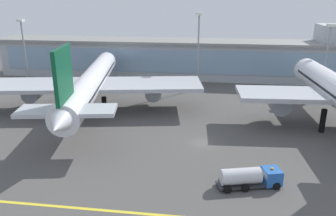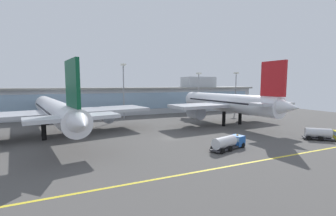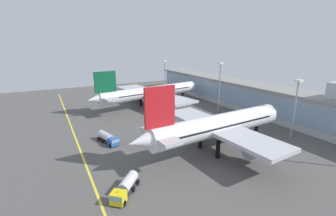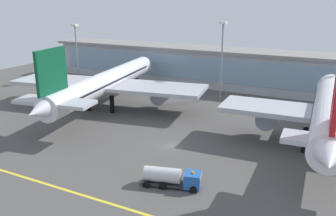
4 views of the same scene
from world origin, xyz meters
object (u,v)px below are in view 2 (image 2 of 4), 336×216
(apron_light_mast_east, at_px, (124,83))
(fuel_tanker_truck, at_px, (229,142))
(airliner_near_left, at_px, (55,111))
(baggage_tug_near, at_px, (326,134))
(apron_light_mast_west, at_px, (236,85))
(apron_light_mast_far_east, at_px, (199,86))
(airliner_near_right, at_px, (226,103))

(apron_light_mast_east, bearing_deg, fuel_tanker_truck, -78.35)
(airliner_near_left, xyz_separation_m, baggage_tug_near, (60.10, -32.18, -5.07))
(apron_light_mast_west, bearing_deg, baggage_tug_near, -108.77)
(baggage_tug_near, xyz_separation_m, apron_light_mast_far_east, (-2.79, 54.40, 11.20))
(airliner_near_left, distance_m, fuel_tanker_truck, 44.56)
(airliner_near_left, relative_size, apron_light_mast_east, 2.82)
(apron_light_mast_west, bearing_deg, apron_light_mast_east, -178.64)
(airliner_near_right, bearing_deg, apron_light_mast_east, 46.43)
(apron_light_mast_far_east, bearing_deg, baggage_tug_near, -87.06)
(apron_light_mast_west, height_order, apron_light_mast_far_east, apron_light_mast_west)
(airliner_near_left, bearing_deg, fuel_tanker_truck, -140.44)
(airliner_near_left, xyz_separation_m, fuel_tanker_truck, (33.63, -28.79, -5.07))
(baggage_tug_near, bearing_deg, airliner_near_left, -166.56)
(airliner_near_right, relative_size, fuel_tanker_truck, 5.56)
(airliner_near_right, bearing_deg, airliner_near_left, 82.98)
(airliner_near_left, height_order, apron_light_mast_west, apron_light_mast_west)
(airliner_near_left, relative_size, airliner_near_right, 1.16)
(fuel_tanker_truck, relative_size, apron_light_mast_east, 0.44)
(airliner_near_left, xyz_separation_m, airliner_near_right, (52.74, -3.18, 0.68))
(apron_light_mast_east, bearing_deg, apron_light_mast_far_east, 1.11)
(baggage_tug_near, relative_size, apron_light_mast_far_east, 0.45)
(airliner_near_right, height_order, apron_light_mast_west, airliner_near_right)
(apron_light_mast_east, height_order, apron_light_mast_far_east, apron_light_mast_east)
(baggage_tug_near, relative_size, apron_light_mast_west, 0.43)
(airliner_near_right, bearing_deg, baggage_tug_near, -169.33)
(airliner_near_right, xyz_separation_m, apron_light_mast_east, (-29.49, 24.74, 6.95))
(fuel_tanker_truck, bearing_deg, baggage_tug_near, -22.63)
(airliner_near_left, bearing_deg, apron_light_mast_east, -57.04)
(airliner_near_left, bearing_deg, airliner_near_right, -103.32)
(fuel_tanker_truck, xyz_separation_m, apron_light_mast_east, (-10.38, 50.35, 12.70))
(airliner_near_left, relative_size, apron_light_mast_far_east, 3.22)
(fuel_tanker_truck, xyz_separation_m, baggage_tug_near, (26.47, -3.39, 0.00))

